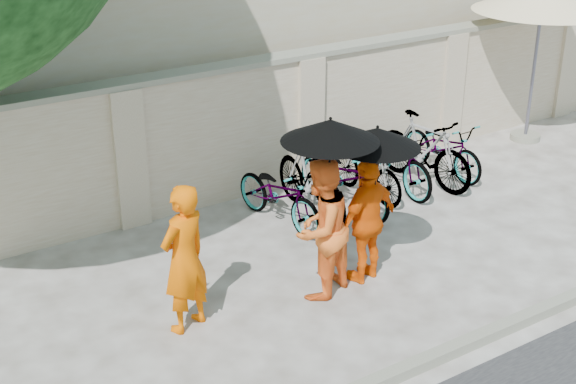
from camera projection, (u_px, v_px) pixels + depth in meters
ground at (315, 300)px, 9.60m from camera, size 80.00×80.00×0.00m
kerb at (408, 369)px, 8.27m from camera, size 40.00×0.16×0.12m
compound_wall at (250, 130)px, 12.13m from camera, size 20.00×0.30×2.00m
building_behind at (194, 34)px, 15.30m from camera, size 14.00×6.00×3.20m
monk_left at (184, 259)px, 8.73m from camera, size 0.74×0.61×1.75m
monk_center at (321, 229)px, 9.39m from camera, size 1.03×0.92×1.74m
parasol_center at (330, 131)px, 8.85m from camera, size 1.12×1.12×1.25m
monk_right at (368, 220)px, 9.75m from camera, size 1.01×0.59×1.61m
parasol_right at (377, 137)px, 9.25m from camera, size 1.03×1.03×1.10m
bike_0 at (279, 194)px, 11.29m from camera, size 0.84×1.82×0.92m
bike_1 at (311, 179)px, 11.52m from camera, size 0.64×1.90×1.12m
bike_2 at (344, 177)px, 11.74m from camera, size 0.85×1.97×1.01m
bike_3 at (367, 168)px, 12.14m from camera, size 0.52×1.59×0.95m
bike_4 at (392, 158)px, 12.44m from camera, size 0.70×1.94×1.01m
bike_5 at (424, 150)px, 12.58m from camera, size 0.78×1.94×1.14m
bike_6 at (443, 147)px, 13.00m from camera, size 0.66×1.74×0.91m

